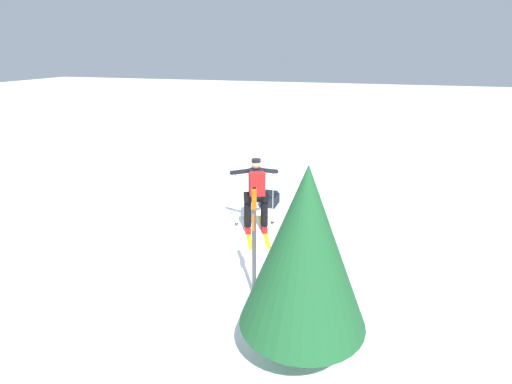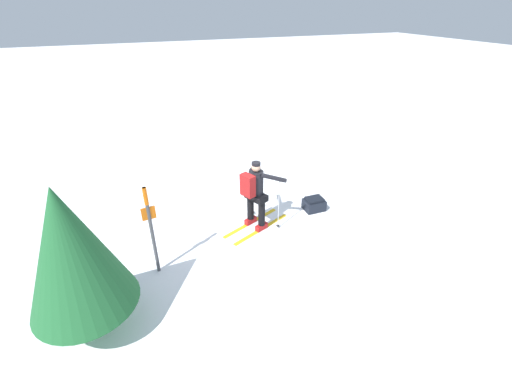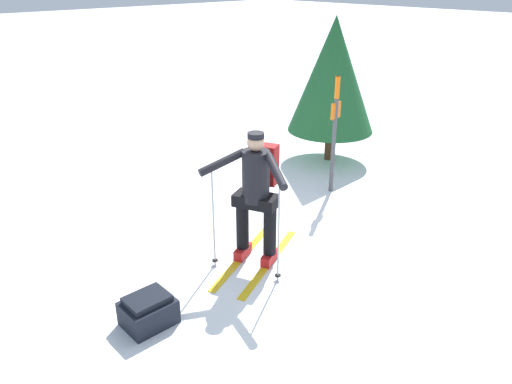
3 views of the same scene
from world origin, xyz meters
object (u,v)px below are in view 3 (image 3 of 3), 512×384
(skier, at_px, (257,190))
(trail_marker, at_px, (335,125))
(pine_tree, at_px, (333,75))
(dropped_backpack, at_px, (148,311))

(skier, height_order, trail_marker, trail_marker)
(trail_marker, height_order, pine_tree, pine_tree)
(skier, bearing_deg, trail_marker, -73.66)
(dropped_backpack, distance_m, trail_marker, 4.01)
(skier, xyz_separation_m, pine_tree, (1.59, -3.32, 0.63))
(trail_marker, bearing_deg, skier, 106.34)
(skier, distance_m, trail_marker, 2.33)
(dropped_backpack, bearing_deg, skier, -84.90)
(pine_tree, bearing_deg, dropped_backpack, 109.42)
(skier, xyz_separation_m, dropped_backpack, (-0.14, 1.59, -0.75))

